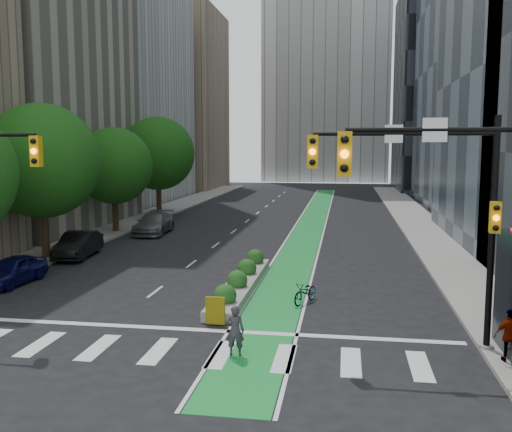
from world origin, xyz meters
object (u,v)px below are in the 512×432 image
(parked_car_left_mid, at_px, (78,245))
(pedestrian_far, at_px, (510,336))
(bicycle, at_px, (305,292))
(cyclist, at_px, (235,331))
(median_planter, at_px, (241,281))
(parked_car_left_near, at_px, (13,270))
(parked_car_left_far, at_px, (154,223))

(parked_car_left_mid, relative_size, pedestrian_far, 2.90)
(bicycle, bearing_deg, parked_car_left_mid, 175.34)
(cyclist, relative_size, pedestrian_far, 1.02)
(median_planter, xyz_separation_m, parked_car_left_near, (-10.70, -0.74, 0.30))
(pedestrian_far, bearing_deg, parked_car_left_mid, -38.95)
(median_planter, height_order, parked_car_left_far, parked_car_left_far)
(bicycle, bearing_deg, median_planter, 173.38)
(bicycle, relative_size, parked_car_left_near, 0.44)
(parked_car_left_near, bearing_deg, parked_car_left_mid, 92.50)
(bicycle, relative_size, pedestrian_far, 1.12)
(cyclist, distance_m, pedestrian_far, 8.12)
(cyclist, bearing_deg, pedestrian_far, -179.96)
(bicycle, height_order, cyclist, cyclist)
(median_planter, bearing_deg, bicycle, -30.94)
(parked_car_left_near, bearing_deg, cyclist, -28.28)
(parked_car_left_far, distance_m, pedestrian_far, 29.31)
(median_planter, distance_m, parked_car_left_mid, 12.09)
(parked_car_left_mid, xyz_separation_m, pedestrian_far, (20.00, -13.39, 0.18))
(parked_car_left_far, relative_size, pedestrian_far, 3.41)
(median_planter, height_order, parked_car_left_mid, parked_car_left_mid)
(parked_car_left_near, height_order, parked_car_left_mid, parked_car_left_mid)
(median_planter, bearing_deg, pedestrian_far, -39.18)
(bicycle, xyz_separation_m, parked_car_left_far, (-12.26, 16.78, 0.31))
(parked_car_left_mid, bearing_deg, parked_car_left_near, -97.06)
(median_planter, relative_size, bicycle, 5.89)
(bicycle, xyz_separation_m, cyclist, (-1.73, -6.25, 0.34))
(cyclist, height_order, parked_car_left_mid, cyclist)
(bicycle, distance_m, parked_car_left_far, 20.79)
(parked_car_left_mid, height_order, pedestrian_far, pedestrian_far)
(bicycle, height_order, parked_car_left_near, parked_car_left_near)
(median_planter, relative_size, cyclist, 6.45)
(median_planter, relative_size, parked_car_left_far, 1.94)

